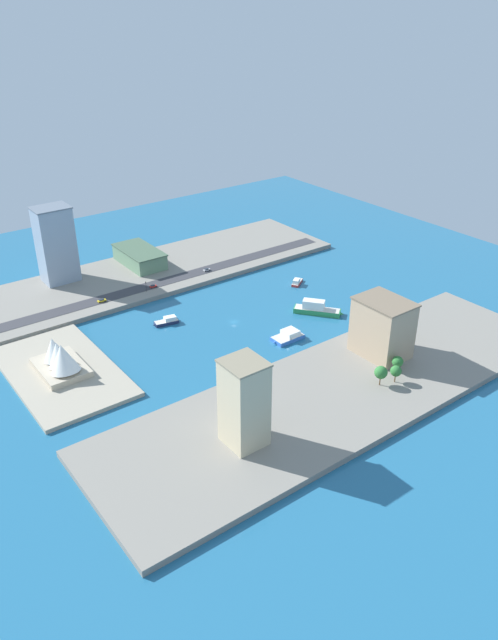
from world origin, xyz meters
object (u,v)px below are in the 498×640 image
object	(u,v)px
patrol_launch_navy	(167,321)
apartment_midrise_tan	(382,328)
traffic_light_waterfront	(146,285)
tugboat_red	(297,282)
pickup_red	(153,286)
office_block_beige	(244,403)
terminal_long_green	(140,257)
catamaran_blue	(288,336)
ferry_green_doubledeck	(316,309)
tower_tall_glass	(56,245)
sedan_silver	(207,270)
taxi_yellow_cab	(102,300)
opera_landmark	(60,358)

from	to	relation	value
patrol_launch_navy	apartment_midrise_tan	bearing A→B (deg)	-145.11
traffic_light_waterfront	tugboat_red	bearing A→B (deg)	-116.28
apartment_midrise_tan	pickup_red	size ratio (longest dim) A/B	6.72
patrol_launch_navy	apartment_midrise_tan	size ratio (longest dim) A/B	0.51
office_block_beige	traffic_light_waterfront	distance (m)	150.94
patrol_launch_navy	terminal_long_green	xyz separation A→B (m)	(77.78, -24.81, 6.54)
patrol_launch_navy	catamaran_blue	world-z (taller)	catamaran_blue
ferry_green_doubledeck	apartment_midrise_tan	bearing A→B (deg)	171.87
ferry_green_doubledeck	catamaran_blue	size ratio (longest dim) A/B	1.38
terminal_long_green	pickup_red	xyz separation A→B (m)	(-37.35, 11.03, -4.29)
office_block_beige	pickup_red	distance (m)	155.48
apartment_midrise_tan	tower_tall_glass	xyz separation A→B (m)	(178.58, 92.09, 8.93)
sedan_silver	terminal_long_green	bearing A→B (deg)	38.47
terminal_long_green	office_block_beige	xyz separation A→B (m)	(-186.18, 52.46, 13.27)
apartment_midrise_tan	patrol_launch_navy	bearing A→B (deg)	34.89
taxi_yellow_cab	pickup_red	size ratio (longest dim) A/B	1.15
sedan_silver	traffic_light_waterfront	world-z (taller)	traffic_light_waterfront
sedan_silver	traffic_light_waterfront	xyz separation A→B (m)	(-4.22, 45.59, 3.39)
patrol_launch_navy	terminal_long_green	world-z (taller)	terminal_long_green
ferry_green_doubledeck	patrol_launch_navy	size ratio (longest dim) A/B	1.69
terminal_long_green	tower_tall_glass	bearing A→B (deg)	82.68
office_block_beige	sedan_silver	xyz separation A→B (m)	(150.27, -80.99, -17.51)
apartment_midrise_tan	traffic_light_waterfront	size ratio (longest dim) A/B	4.43
opera_landmark	pickup_red	bearing A→B (deg)	-55.30
terminal_long_green	traffic_light_waterfront	xyz separation A→B (m)	(-40.13, 17.05, -0.85)
ferry_green_doubledeck	catamaran_blue	world-z (taller)	ferry_green_doubledeck
catamaran_blue	sedan_silver	xyz separation A→B (m)	(94.53, -11.27, 2.00)
tugboat_red	apartment_midrise_tan	distance (m)	95.62
office_block_beige	taxi_yellow_cab	xyz separation A→B (m)	(149.24, -8.17, -17.53)
catamaran_blue	sedan_silver	size ratio (longest dim) A/B	4.02
tugboat_red	office_block_beige	bearing A→B (deg)	131.63
tugboat_red	terminal_long_green	distance (m)	104.63
pickup_red	taxi_yellow_cab	bearing A→B (deg)	89.28
ferry_green_doubledeck	terminal_long_green	size ratio (longest dim) A/B	0.63
catamaran_blue	apartment_midrise_tan	distance (m)	50.26
apartment_midrise_tan	tower_tall_glass	world-z (taller)	tower_tall_glass
office_block_beige	tugboat_red	bearing A→B (deg)	-48.37
office_block_beige	opera_landmark	distance (m)	102.03
office_block_beige	traffic_light_waterfront	size ratio (longest dim) A/B	5.67
tugboat_red	catamaran_blue	world-z (taller)	catamaran_blue
terminal_long_green	tower_tall_glass	size ratio (longest dim) A/B	0.86
catamaran_blue	ferry_green_doubledeck	bearing A→B (deg)	-67.69
opera_landmark	traffic_light_waterfront	bearing A→B (deg)	-54.57
tower_tall_glass	opera_landmark	bearing A→B (deg)	158.43
tugboat_red	patrol_launch_navy	size ratio (longest dim) A/B	0.83
sedan_silver	opera_landmark	size ratio (longest dim) A/B	0.15
terminal_long_green	taxi_yellow_cab	bearing A→B (deg)	129.83
tower_tall_glass	traffic_light_waterfront	world-z (taller)	tower_tall_glass
traffic_light_waterfront	opera_landmark	size ratio (longest dim) A/B	0.22
catamaran_blue	tower_tall_glass	distance (m)	155.10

